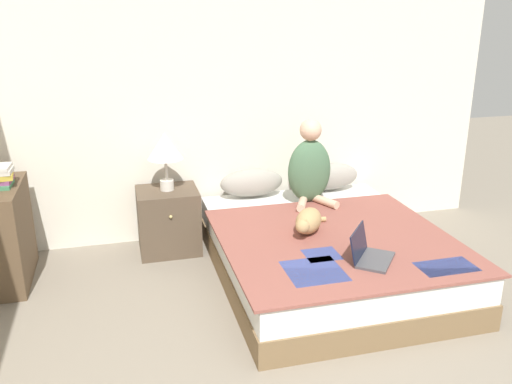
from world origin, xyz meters
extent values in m
cube|color=silver|center=(0.00, 3.62, 1.27)|extent=(5.05, 0.05, 2.55)
cube|color=brown|center=(0.54, 2.51, 0.10)|extent=(1.67, 2.10, 0.19)
cube|color=silver|center=(0.54, 2.51, 0.29)|extent=(1.64, 2.07, 0.20)
cube|color=brown|center=(0.54, 2.30, 0.40)|extent=(1.72, 1.68, 0.02)
cube|color=#3D4784|center=(0.19, 1.84, 0.41)|extent=(0.38, 0.38, 0.01)
cube|color=#3D4784|center=(0.33, 2.06, 0.41)|extent=(0.24, 0.22, 0.01)
cube|color=#3D4784|center=(1.07, 1.68, 0.41)|extent=(0.39, 0.23, 0.01)
ellipsoid|color=gray|center=(0.17, 3.41, 0.54)|extent=(0.58, 0.23, 0.25)
ellipsoid|color=gray|center=(0.92, 3.41, 0.54)|extent=(0.58, 0.23, 0.25)
ellipsoid|color=#476B4C|center=(0.62, 3.14, 0.69)|extent=(0.39, 0.21, 0.56)
sphere|color=#DBB293|center=(0.62, 3.14, 1.06)|extent=(0.19, 0.19, 0.19)
cylinder|color=#DBB293|center=(0.51, 3.00, 0.45)|extent=(0.18, 0.28, 0.07)
cylinder|color=#DBB293|center=(0.73, 3.00, 0.45)|extent=(0.18, 0.28, 0.07)
ellipsoid|color=tan|center=(0.38, 2.47, 0.51)|extent=(0.34, 0.37, 0.19)
sphere|color=tan|center=(0.27, 2.32, 0.53)|extent=(0.10, 0.10, 0.10)
cone|color=tan|center=(0.30, 2.30, 0.57)|extent=(0.05, 0.05, 0.05)
cone|color=tan|center=(0.25, 2.34, 0.57)|extent=(0.05, 0.05, 0.05)
cylinder|color=tan|center=(0.50, 2.65, 0.43)|extent=(0.18, 0.05, 0.04)
cube|color=#424247|center=(0.64, 1.87, 0.42)|extent=(0.37, 0.39, 0.02)
cube|color=black|center=(0.55, 1.95, 0.53)|extent=(0.25, 0.29, 0.20)
cube|color=brown|center=(-0.61, 3.32, 0.28)|extent=(0.52, 0.45, 0.56)
sphere|color=tan|center=(-0.61, 3.08, 0.41)|extent=(0.03, 0.03, 0.03)
cylinder|color=beige|center=(-0.61, 3.32, 0.61)|extent=(0.12, 0.12, 0.09)
cylinder|color=beige|center=(-0.61, 3.32, 0.75)|extent=(0.02, 0.02, 0.19)
cone|color=white|center=(-0.61, 3.32, 0.95)|extent=(0.30, 0.30, 0.22)
cube|color=brown|center=(-1.86, 3.07, 0.39)|extent=(0.26, 0.77, 0.78)
cube|color=#3D7A51|center=(-1.86, 3.06, 0.80)|extent=(0.15, 0.23, 0.03)
cube|color=gold|center=(-1.86, 3.07, 0.86)|extent=(0.20, 0.23, 0.04)
camera|label=1|loc=(-1.00, -1.15, 2.05)|focal=38.00mm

